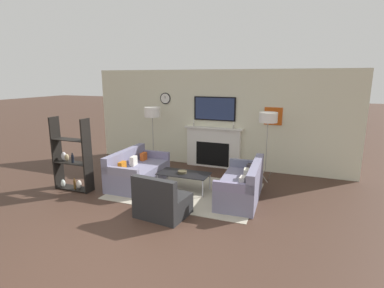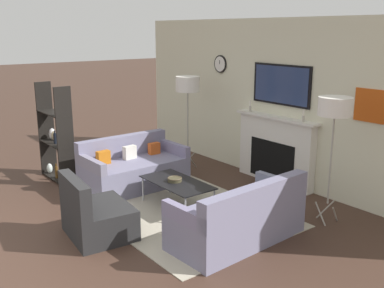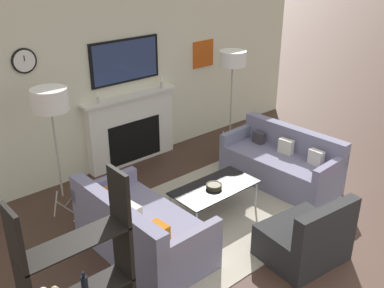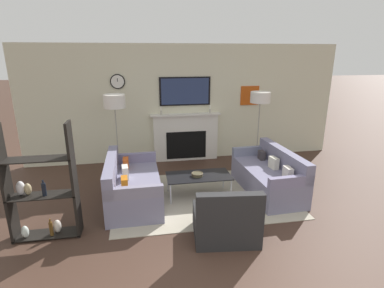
{
  "view_description": "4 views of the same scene",
  "coord_description": "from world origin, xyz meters",
  "views": [
    {
      "loc": [
        2.4,
        -3.35,
        2.5
      ],
      "look_at": [
        0.04,
        2.75,
        1.03
      ],
      "focal_mm": 28.0,
      "sensor_mm": 36.0,
      "label": 1
    },
    {
      "loc": [
        4.88,
        -1.03,
        2.51
      ],
      "look_at": [
        0.11,
        2.65,
        0.97
      ],
      "focal_mm": 42.0,
      "sensor_mm": 36.0,
      "label": 2
    },
    {
      "loc": [
        -3.58,
        -1.07,
        3.28
      ],
      "look_at": [
        -0.16,
        2.86,
        0.91
      ],
      "focal_mm": 42.0,
      "sensor_mm": 36.0,
      "label": 3
    },
    {
      "loc": [
        -1.04,
        -2.32,
        2.49
      ],
      "look_at": [
        -0.14,
        2.82,
        0.9
      ],
      "focal_mm": 28.0,
      "sensor_mm": 36.0,
      "label": 4
    }
  ],
  "objects": [
    {
      "name": "couch_right",
      "position": [
        1.25,
        2.49,
        0.3
      ],
      "size": [
        0.85,
        1.74,
        0.8
      ],
      "color": "slate",
      "rests_on": "ground_plane"
    },
    {
      "name": "floor_lamp_right",
      "position": [
        1.55,
        3.83,
        1.55
      ],
      "size": [
        0.43,
        0.43,
        1.7
      ],
      "color": "#9E998E",
      "rests_on": "ground_plane"
    },
    {
      "name": "floor_lamp_left",
      "position": [
        -1.55,
        3.83,
        1.55
      ],
      "size": [
        0.43,
        0.43,
        1.71
      ],
      "color": "#9E998E",
      "rests_on": "ground_plane"
    },
    {
      "name": "coffee_table",
      "position": [
        -0.07,
        2.52,
        0.38
      ],
      "size": [
        1.14,
        0.58,
        0.4
      ],
      "color": "black",
      "rests_on": "ground_plane"
    },
    {
      "name": "couch_left",
      "position": [
        -1.26,
        2.49,
        0.29
      ],
      "size": [
        0.9,
        1.65,
        0.8
      ],
      "color": "slate",
      "rests_on": "ground_plane"
    },
    {
      "name": "armchair",
      "position": [
        0.05,
        1.19,
        0.26
      ],
      "size": [
        0.95,
        0.82,
        0.8
      ],
      "color": "#252425",
      "rests_on": "ground_plane"
    },
    {
      "name": "fireplace_wall",
      "position": [
        0.0,
        4.6,
        1.23
      ],
      "size": [
        7.43,
        0.28,
        2.7
      ],
      "color": "beige",
      "rests_on": "ground_plane"
    },
    {
      "name": "decorative_bowl",
      "position": [
        -0.1,
        2.5,
        0.43
      ],
      "size": [
        0.21,
        0.21,
        0.06
      ],
      "color": "#443F2A",
      "rests_on": "coffee_table"
    },
    {
      "name": "area_rug",
      "position": [
        0.0,
        2.49,
        0.01
      ],
      "size": [
        3.13,
        2.17,
        0.01
      ],
      "color": "#A9A08B",
      "rests_on": "ground_plane"
    }
  ]
}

